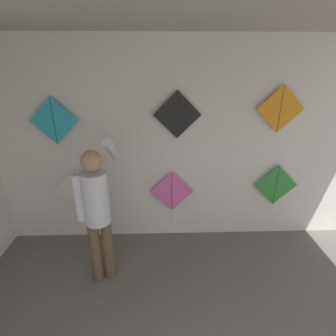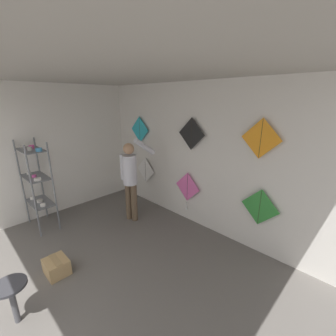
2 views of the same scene
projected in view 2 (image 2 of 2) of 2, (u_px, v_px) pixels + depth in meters
The scene contains 13 objects.
back_panel at pixel (192, 156), 4.45m from camera, with size 5.57×0.06×2.80m, color silver.
left_panel at pixel (40, 153), 4.68m from camera, with size 0.06×4.81×2.80m, color silver.
ceiling_slab at pixel (87, 69), 2.64m from camera, with size 5.57×4.81×0.04m, color #A8A399.
shelf_rack at pixel (36, 179), 4.29m from camera, with size 0.75×0.38×1.75m.
shopkeeper at pixel (131, 175), 4.57m from camera, with size 0.43×0.67×1.77m.
cardboard_box at pixel (57, 267), 3.31m from camera, with size 0.35×0.30×0.24m.
stool at pixel (11, 292), 2.50m from camera, with size 0.35×0.35×0.53m.
kite_0 at pixel (146, 170), 5.45m from camera, with size 0.61×0.01×0.61m.
kite_1 at pixel (187, 188), 4.60m from camera, with size 0.61×0.04×0.82m.
kite_2 at pixel (260, 207), 3.57m from camera, with size 0.61×0.01×0.61m.
kite_3 at pixel (140, 130), 5.28m from camera, with size 0.61×0.01×0.61m.
kite_4 at pixel (191, 134), 4.22m from camera, with size 0.61×0.01×0.61m.
kite_5 at pixel (261, 139), 3.32m from camera, with size 0.61×0.01×0.61m.
Camera 2 is at (2.69, 0.63, 2.49)m, focal length 24.00 mm.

